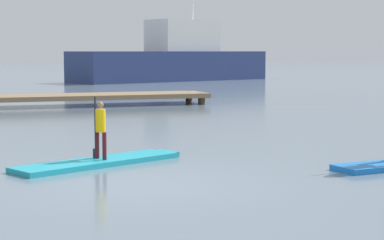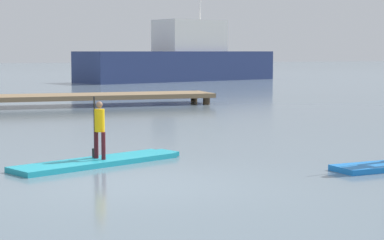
# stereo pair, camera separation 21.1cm
# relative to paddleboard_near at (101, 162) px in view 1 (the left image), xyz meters

# --- Properties ---
(ground_plane) EXTENTS (240.00, 240.00, 0.00)m
(ground_plane) POSITION_rel_paddleboard_near_xyz_m (0.25, -2.10, -0.05)
(ground_plane) COLOR slate
(paddleboard_near) EXTENTS (3.51, 2.17, 0.10)m
(paddleboard_near) POSITION_rel_paddleboard_near_xyz_m (0.00, 0.00, 0.00)
(paddleboard_near) COLOR #1E9EB2
(paddleboard_near) RESTS_ON ground
(paddler_child_solo) EXTENTS (0.26, 0.36, 1.18)m
(paddler_child_solo) POSITION_rel_paddleboard_near_xyz_m (0.00, 0.02, 0.66)
(paddler_child_solo) COLOR #4C1419
(paddler_child_solo) RESTS_ON paddleboard_near
(fishing_boat_white_large) EXTENTS (15.71, 8.82, 11.36)m
(fishing_boat_white_large) POSITION_rel_paddleboard_near_xyz_m (12.73, 35.81, 1.46)
(fishing_boat_white_large) COLOR navy
(fishing_boat_white_large) RESTS_ON ground
(floating_dock) EXTENTS (10.26, 2.19, 0.45)m
(floating_dock) POSITION_rel_paddleboard_near_xyz_m (2.10, 14.44, 0.31)
(floating_dock) COLOR #846B4C
(floating_dock) RESTS_ON ground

